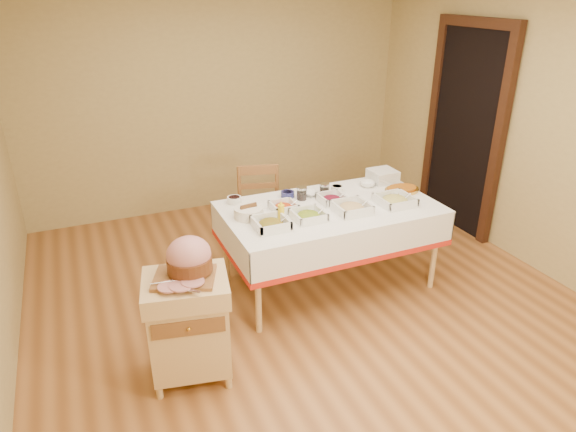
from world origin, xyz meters
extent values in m
plane|color=#995F2F|center=(0.00, 0.00, 0.00)|extent=(5.00, 5.00, 0.00)
plane|color=tan|center=(0.00, 2.50, 1.30)|extent=(4.50, 0.00, 4.50)
plane|color=tan|center=(2.25, 0.00, 1.30)|extent=(0.00, 5.00, 5.00)
cube|color=black|center=(2.21, 0.90, 1.05)|extent=(0.06, 0.90, 2.10)
cube|color=#341B10|center=(2.19, 0.40, 1.05)|extent=(0.08, 0.10, 2.10)
cube|color=#341B10|center=(2.19, 1.40, 1.05)|extent=(0.08, 0.10, 2.10)
cube|color=#341B10|center=(2.19, 0.90, 2.15)|extent=(0.08, 1.10, 0.10)
cube|color=#DCB679|center=(0.30, 0.30, 0.73)|extent=(1.80, 1.00, 0.04)
cylinder|color=#DCB679|center=(-0.52, -0.12, 0.35)|extent=(0.05, 0.05, 0.71)
cylinder|color=#DCB679|center=(-0.52, 0.72, 0.35)|extent=(0.05, 0.05, 0.71)
cylinder|color=#DCB679|center=(1.12, -0.12, 0.35)|extent=(0.05, 0.05, 0.71)
cylinder|color=#DCB679|center=(1.12, 0.72, 0.35)|extent=(0.05, 0.05, 0.71)
cube|color=white|center=(0.30, 0.30, 0.76)|extent=(1.82, 1.02, 0.01)
cube|color=#DCB679|center=(-1.11, -0.40, 0.36)|extent=(0.58, 0.51, 0.54)
cube|color=#DCB679|center=(-1.11, -0.40, 0.70)|extent=(0.62, 0.55, 0.14)
cube|color=brown|center=(-1.11, -0.61, 0.54)|extent=(0.45, 0.10, 0.11)
sphere|color=gold|center=(-1.11, -0.62, 0.54)|extent=(0.03, 0.03, 0.03)
cylinder|color=#DCB679|center=(-1.34, -0.58, 0.05)|extent=(0.05, 0.05, 0.09)
cylinder|color=#DCB679|center=(-1.34, -0.21, 0.05)|extent=(0.05, 0.05, 0.09)
cylinder|color=#DCB679|center=(-0.88, -0.58, 0.05)|extent=(0.05, 0.05, 0.09)
cylinder|color=#DCB679|center=(-0.88, -0.21, 0.05)|extent=(0.05, 0.05, 0.09)
cube|color=brown|center=(-0.11, 0.90, 0.47)|extent=(0.51, 0.50, 0.03)
cylinder|color=brown|center=(-0.34, 0.77, 0.23)|extent=(0.04, 0.04, 0.45)
cylinder|color=brown|center=(-0.24, 1.12, 0.23)|extent=(0.04, 0.04, 0.45)
cylinder|color=brown|center=(0.01, 0.68, 0.23)|extent=(0.04, 0.04, 0.45)
cylinder|color=brown|center=(0.11, 1.03, 0.23)|extent=(0.04, 0.04, 0.45)
cylinder|color=brown|center=(-0.24, 1.12, 0.69)|extent=(0.04, 0.04, 0.48)
cylinder|color=brown|center=(0.11, 1.03, 0.69)|extent=(0.04, 0.04, 0.48)
cube|color=brown|center=(-0.07, 1.08, 0.89)|extent=(0.38, 0.13, 0.09)
cube|color=brown|center=(-1.11, -0.40, 0.78)|extent=(0.38, 0.31, 0.02)
ellipsoid|color=tan|center=(-1.06, -0.36, 0.92)|extent=(0.29, 0.26, 0.24)
cylinder|color=#5D2F15|center=(-1.06, -0.36, 0.85)|extent=(0.29, 0.29, 0.10)
cube|color=silver|center=(-1.16, -0.55, 0.80)|extent=(0.24, 0.11, 0.00)
cylinder|color=silver|center=(-1.19, -0.44, 0.80)|extent=(0.28, 0.08, 0.01)
cube|color=white|center=(-0.32, 0.11, 0.77)|extent=(0.26, 0.26, 0.02)
ellipsoid|color=#B93015|center=(-0.32, 0.11, 0.79)|extent=(0.20, 0.20, 0.07)
cylinder|color=silver|center=(-0.26, 0.08, 0.80)|extent=(0.16, 0.01, 0.11)
cube|color=white|center=(0.02, 0.14, 0.77)|extent=(0.25, 0.25, 0.01)
ellipsoid|color=#B39E17|center=(0.02, 0.14, 0.79)|extent=(0.19, 0.19, 0.07)
cylinder|color=silver|center=(0.07, 0.12, 0.79)|extent=(0.14, 0.01, 0.10)
cube|color=white|center=(0.41, 0.13, 0.77)|extent=(0.28, 0.28, 0.02)
ellipsoid|color=tan|center=(0.41, 0.13, 0.79)|extent=(0.21, 0.21, 0.07)
cylinder|color=silver|center=(0.47, 0.10, 0.80)|extent=(0.16, 0.01, 0.11)
cube|color=white|center=(0.83, 0.13, 0.77)|extent=(0.29, 0.29, 0.02)
ellipsoid|color=tan|center=(0.83, 0.13, 0.80)|extent=(0.22, 0.22, 0.08)
cylinder|color=silver|center=(0.90, 0.10, 0.80)|extent=(0.15, 0.01, 0.11)
cube|color=white|center=(-0.09, 0.39, 0.77)|extent=(0.21, 0.21, 0.01)
ellipsoid|color=#BF380E|center=(-0.09, 0.39, 0.79)|extent=(0.16, 0.16, 0.05)
cylinder|color=silver|center=(-0.05, 0.37, 0.79)|extent=(0.14, 0.01, 0.10)
cube|color=white|center=(0.36, 0.38, 0.77)|extent=(0.22, 0.22, 0.01)
ellipsoid|color=maroon|center=(0.36, 0.38, 0.79)|extent=(0.17, 0.17, 0.06)
cylinder|color=silver|center=(0.40, 0.35, 0.79)|extent=(0.14, 0.01, 0.10)
cylinder|color=white|center=(-0.43, 0.70, 0.79)|extent=(0.12, 0.12, 0.06)
cylinder|color=black|center=(-0.43, 0.70, 0.81)|extent=(0.10, 0.10, 0.02)
cylinder|color=navy|center=(0.05, 0.64, 0.79)|extent=(0.12, 0.12, 0.05)
cylinder|color=maroon|center=(0.05, 0.64, 0.80)|extent=(0.10, 0.10, 0.02)
cylinder|color=white|center=(0.51, 0.58, 0.79)|extent=(0.11, 0.11, 0.06)
cylinder|color=#BF380E|center=(0.51, 0.58, 0.81)|extent=(0.09, 0.09, 0.02)
imported|color=white|center=(0.26, 0.59, 0.78)|extent=(0.18, 0.18, 0.03)
imported|color=white|center=(0.84, 0.59, 0.78)|extent=(0.18, 0.18, 0.05)
cylinder|color=silver|center=(0.14, 0.54, 0.81)|extent=(0.09, 0.09, 0.10)
cylinder|color=silver|center=(0.14, 0.54, 0.87)|extent=(0.09, 0.09, 0.01)
cylinder|color=black|center=(0.14, 0.54, 0.80)|extent=(0.07, 0.07, 0.08)
cylinder|color=silver|center=(0.37, 0.55, 0.81)|extent=(0.08, 0.08, 0.10)
cylinder|color=silver|center=(0.37, 0.55, 0.87)|extent=(0.09, 0.09, 0.01)
cylinder|color=black|center=(0.37, 0.55, 0.80)|extent=(0.07, 0.07, 0.07)
cylinder|color=yellow|center=(-0.19, 0.21, 0.83)|extent=(0.05, 0.05, 0.13)
cone|color=yellow|center=(-0.19, 0.21, 0.91)|extent=(0.03, 0.03, 0.03)
cylinder|color=white|center=(-0.41, 0.36, 0.80)|extent=(0.24, 0.24, 0.09)
cube|color=white|center=(1.04, 0.64, 0.77)|extent=(0.24, 0.24, 0.01)
cube|color=white|center=(1.04, 0.64, 0.78)|extent=(0.24, 0.24, 0.01)
cube|color=white|center=(1.04, 0.64, 0.80)|extent=(0.24, 0.24, 0.01)
cube|color=white|center=(1.04, 0.64, 0.81)|extent=(0.24, 0.24, 0.01)
cube|color=white|center=(1.04, 0.64, 0.83)|extent=(0.24, 0.24, 0.01)
cube|color=white|center=(1.04, 0.64, 0.84)|extent=(0.24, 0.24, 0.01)
cube|color=white|center=(1.04, 0.64, 0.86)|extent=(0.24, 0.24, 0.01)
cube|color=white|center=(1.04, 0.64, 0.87)|extent=(0.24, 0.24, 0.01)
ellipsoid|color=gold|center=(1.06, 0.35, 0.77)|extent=(0.33, 0.24, 0.03)
ellipsoid|color=#A65911|center=(1.06, 0.35, 0.79)|extent=(0.28, 0.20, 0.03)
camera|label=1|loc=(-1.62, -3.24, 2.49)|focal=32.00mm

